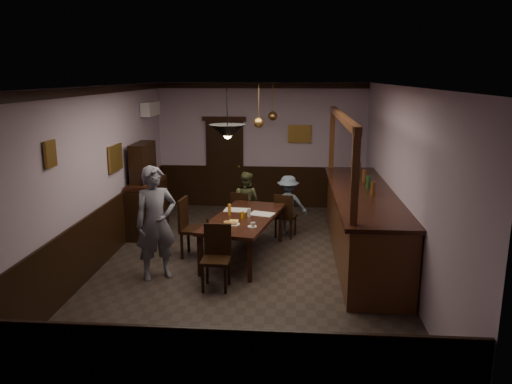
# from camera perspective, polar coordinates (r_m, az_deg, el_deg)

# --- Properties ---
(room) EXTENTS (5.01, 8.01, 3.01)m
(room) POSITION_cam_1_polar(r_m,az_deg,el_deg) (8.14, -1.13, 1.38)
(room) COLOR #2D2621
(room) RESTS_ON ground
(dining_table) EXTENTS (1.43, 2.36, 0.75)m
(dining_table) POSITION_cam_1_polar(r_m,az_deg,el_deg) (8.77, -1.40, -3.23)
(dining_table) COLOR black
(dining_table) RESTS_ON ground
(chair_far_left) EXTENTS (0.48, 0.48, 0.87)m
(chair_far_left) POSITION_cam_1_polar(r_m,az_deg,el_deg) (10.13, -1.70, -2.17)
(chair_far_left) COLOR black
(chair_far_left) RESTS_ON ground
(chair_far_right) EXTENTS (0.48, 0.48, 0.89)m
(chair_far_right) POSITION_cam_1_polar(r_m,az_deg,el_deg) (9.90, 3.29, -2.50)
(chair_far_right) COLOR black
(chair_far_right) RESTS_ON ground
(chair_near) EXTENTS (0.43, 0.43, 0.97)m
(chair_near) POSITION_cam_1_polar(r_m,az_deg,el_deg) (7.64, -4.51, -7.03)
(chair_near) COLOR black
(chair_near) RESTS_ON ground
(chair_side) EXTENTS (0.51, 0.51, 1.06)m
(chair_side) POSITION_cam_1_polar(r_m,az_deg,el_deg) (8.93, -7.56, -3.74)
(chair_side) COLOR black
(chair_side) RESTS_ON ground
(person_standing) EXTENTS (0.79, 0.71, 1.81)m
(person_standing) POSITION_cam_1_polar(r_m,az_deg,el_deg) (7.99, -11.37, -3.50)
(person_standing) COLOR slate
(person_standing) RESTS_ON ground
(person_seated_left) EXTENTS (0.73, 0.66, 1.24)m
(person_seated_left) POSITION_cam_1_polar(r_m,az_deg,el_deg) (10.34, -1.19, -1.04)
(person_seated_left) COLOR #515734
(person_seated_left) RESTS_ON ground
(person_seated_right) EXTENTS (0.78, 0.45, 1.21)m
(person_seated_right) POSITION_cam_1_polar(r_m,az_deg,el_deg) (10.12, 3.68, -1.48)
(person_seated_right) COLOR slate
(person_seated_right) RESTS_ON ground
(newspaper_left) EXTENTS (0.44, 0.33, 0.01)m
(newspaper_left) POSITION_cam_1_polar(r_m,az_deg,el_deg) (9.17, -2.30, -2.06)
(newspaper_left) COLOR silver
(newspaper_left) RESTS_ON dining_table
(newspaper_right) EXTENTS (0.49, 0.41, 0.01)m
(newspaper_right) POSITION_cam_1_polar(r_m,az_deg,el_deg) (8.90, 0.67, -2.52)
(newspaper_right) COLOR silver
(newspaper_right) RESTS_ON dining_table
(napkin) EXTENTS (0.18, 0.18, 0.00)m
(napkin) POSITION_cam_1_polar(r_m,az_deg,el_deg) (8.50, -2.54, -3.31)
(napkin) COLOR #F4C45A
(napkin) RESTS_ON dining_table
(saucer) EXTENTS (0.15, 0.15, 0.01)m
(saucer) POSITION_cam_1_polar(r_m,az_deg,el_deg) (8.16, -0.44, -3.98)
(saucer) COLOR white
(saucer) RESTS_ON dining_table
(coffee_cup) EXTENTS (0.09, 0.09, 0.07)m
(coffee_cup) POSITION_cam_1_polar(r_m,az_deg,el_deg) (8.12, -0.36, -3.75)
(coffee_cup) COLOR white
(coffee_cup) RESTS_ON saucer
(pastry_plate) EXTENTS (0.22, 0.22, 0.01)m
(pastry_plate) POSITION_cam_1_polar(r_m,az_deg,el_deg) (8.29, -2.60, -3.70)
(pastry_plate) COLOR white
(pastry_plate) RESTS_ON dining_table
(pastry_ring_a) EXTENTS (0.13, 0.13, 0.04)m
(pastry_ring_a) POSITION_cam_1_polar(r_m,az_deg,el_deg) (8.31, -3.32, -3.48)
(pastry_ring_a) COLOR #C68C47
(pastry_ring_a) RESTS_ON pastry_plate
(pastry_ring_b) EXTENTS (0.13, 0.13, 0.04)m
(pastry_ring_b) POSITION_cam_1_polar(r_m,az_deg,el_deg) (8.26, -2.61, -3.56)
(pastry_ring_b) COLOR #C68C47
(pastry_ring_b) RESTS_ON pastry_plate
(soda_can) EXTENTS (0.07, 0.07, 0.12)m
(soda_can) POSITION_cam_1_polar(r_m,az_deg,el_deg) (8.61, -1.52, -2.69)
(soda_can) COLOR orange
(soda_can) RESTS_ON dining_table
(beer_glass) EXTENTS (0.06, 0.06, 0.20)m
(beer_glass) POSITION_cam_1_polar(r_m,az_deg,el_deg) (8.83, -3.06, -2.02)
(beer_glass) COLOR #BF721E
(beer_glass) RESTS_ON dining_table
(water_glass) EXTENTS (0.06, 0.06, 0.15)m
(water_glass) POSITION_cam_1_polar(r_m,az_deg,el_deg) (8.73, -0.81, -2.36)
(water_glass) COLOR silver
(water_glass) RESTS_ON dining_table
(pepper_mill) EXTENTS (0.04, 0.04, 0.14)m
(pepper_mill) POSITION_cam_1_polar(r_m,az_deg,el_deg) (8.19, -5.56, -3.52)
(pepper_mill) COLOR black
(pepper_mill) RESTS_ON dining_table
(sideboard) EXTENTS (0.50, 1.40, 1.85)m
(sideboard) POSITION_cam_1_polar(r_m,az_deg,el_deg) (10.40, -12.40, -0.57)
(sideboard) COLOR black
(sideboard) RESTS_ON ground
(bar_counter) EXTENTS (1.05, 4.52, 2.53)m
(bar_counter) POSITION_cam_1_polar(r_m,az_deg,el_deg) (9.01, 12.02, -3.39)
(bar_counter) COLOR #431E12
(bar_counter) RESTS_ON ground
(door_back) EXTENTS (0.90, 0.06, 2.10)m
(door_back) POSITION_cam_1_polar(r_m,az_deg,el_deg) (12.18, -3.58, 3.20)
(door_back) COLOR black
(door_back) RESTS_ON ground
(ac_unit) EXTENTS (0.20, 0.85, 0.30)m
(ac_unit) POSITION_cam_1_polar(r_m,az_deg,el_deg) (11.30, -11.98, 9.31)
(ac_unit) COLOR white
(ac_unit) RESTS_ON ground
(picture_left_small) EXTENTS (0.04, 0.28, 0.36)m
(picture_left_small) POSITION_cam_1_polar(r_m,az_deg,el_deg) (7.18, -22.46, 4.04)
(picture_left_small) COLOR olive
(picture_left_small) RESTS_ON ground
(picture_left_large) EXTENTS (0.04, 0.62, 0.48)m
(picture_left_large) POSITION_cam_1_polar(r_m,az_deg,el_deg) (9.42, -15.76, 3.76)
(picture_left_large) COLOR olive
(picture_left_large) RESTS_ON ground
(picture_back) EXTENTS (0.55, 0.04, 0.42)m
(picture_back) POSITION_cam_1_polar(r_m,az_deg,el_deg) (11.97, 5.00, 6.63)
(picture_back) COLOR olive
(picture_back) RESTS_ON ground
(pendant_iron) EXTENTS (0.56, 0.56, 0.79)m
(pendant_iron) POSITION_cam_1_polar(r_m,az_deg,el_deg) (7.70, -3.28, 6.89)
(pendant_iron) COLOR black
(pendant_iron) RESTS_ON ground
(pendant_brass_mid) EXTENTS (0.20, 0.20, 0.81)m
(pendant_brass_mid) POSITION_cam_1_polar(r_m,az_deg,el_deg) (9.46, 0.31, 7.95)
(pendant_brass_mid) COLOR #BF8C3F
(pendant_brass_mid) RESTS_ON ground
(pendant_brass_far) EXTENTS (0.20, 0.20, 0.81)m
(pendant_brass_far) POSITION_cam_1_polar(r_m,az_deg,el_deg) (10.94, 1.92, 8.66)
(pendant_brass_far) COLOR #BF8C3F
(pendant_brass_far) RESTS_ON ground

